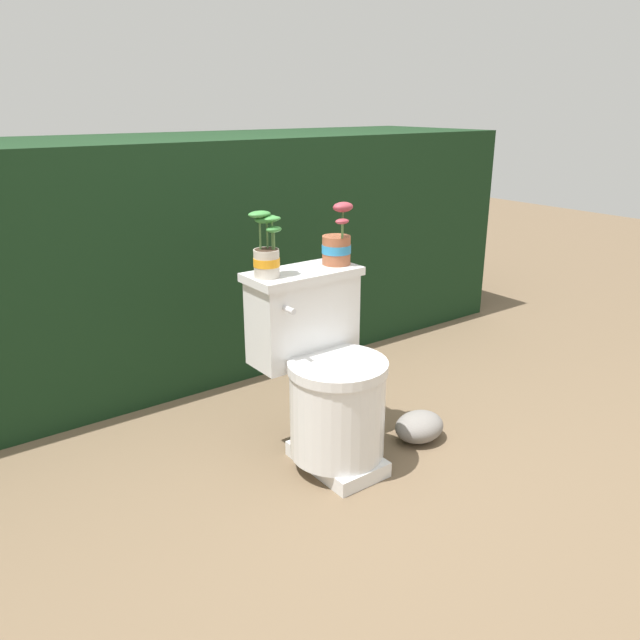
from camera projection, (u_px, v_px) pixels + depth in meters
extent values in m
plane|color=brown|center=(335.00, 470.00, 2.27)|extent=(12.00, 12.00, 0.00)
cube|color=black|center=(172.00, 253.00, 3.10)|extent=(3.71, 0.91, 1.11)
cube|color=silver|center=(337.00, 458.00, 2.29)|extent=(0.22, 0.35, 0.06)
cylinder|color=silver|center=(337.00, 412.00, 2.23)|extent=(0.34, 0.34, 0.32)
cylinder|color=silver|center=(338.00, 366.00, 2.17)|extent=(0.35, 0.35, 0.04)
cube|color=silver|center=(303.00, 319.00, 2.29)|extent=(0.40, 0.18, 0.31)
cube|color=silver|center=(303.00, 274.00, 2.23)|extent=(0.42, 0.20, 0.03)
cylinder|color=silver|center=(289.00, 310.00, 2.09)|extent=(0.02, 0.05, 0.02)
cylinder|color=beige|center=(267.00, 263.00, 2.12)|extent=(0.09, 0.09, 0.10)
cylinder|color=orange|center=(267.00, 262.00, 2.12)|extent=(0.09, 0.09, 0.03)
cylinder|color=#332319|center=(266.00, 251.00, 2.11)|extent=(0.08, 0.08, 0.01)
cylinder|color=#4C753D|center=(267.00, 235.00, 2.11)|extent=(0.01, 0.01, 0.09)
ellipsoid|color=#387F38|center=(267.00, 219.00, 2.09)|extent=(0.09, 0.06, 0.03)
cylinder|color=#4C753D|center=(274.00, 240.00, 2.10)|extent=(0.01, 0.01, 0.06)
ellipsoid|color=#387F38|center=(274.00, 229.00, 2.08)|extent=(0.06, 0.04, 0.02)
cylinder|color=#4C753D|center=(272.00, 235.00, 2.09)|extent=(0.01, 0.01, 0.10)
ellipsoid|color=#387F38|center=(272.00, 219.00, 2.07)|extent=(0.06, 0.04, 0.02)
cylinder|color=#4C753D|center=(260.00, 233.00, 2.09)|extent=(0.01, 0.01, 0.11)
ellipsoid|color=#387F38|center=(259.00, 214.00, 2.07)|extent=(0.08, 0.06, 0.02)
cylinder|color=#9E5638|center=(336.00, 250.00, 2.29)|extent=(0.10, 0.10, 0.11)
cylinder|color=#2D84BC|center=(336.00, 249.00, 2.29)|extent=(0.11, 0.11, 0.03)
cylinder|color=#332319|center=(336.00, 238.00, 2.28)|extent=(0.10, 0.10, 0.01)
cylinder|color=#4C753D|center=(343.00, 224.00, 2.25)|extent=(0.01, 0.01, 0.10)
ellipsoid|color=#93333D|center=(343.00, 207.00, 2.23)|extent=(0.08, 0.06, 0.04)
cylinder|color=#4C753D|center=(342.00, 231.00, 2.23)|extent=(0.01, 0.01, 0.06)
ellipsoid|color=#93333D|center=(342.00, 221.00, 2.22)|extent=(0.05, 0.04, 0.02)
ellipsoid|color=gray|center=(419.00, 427.00, 2.46)|extent=(0.21, 0.17, 0.11)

